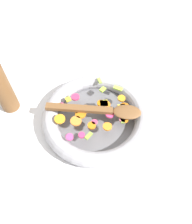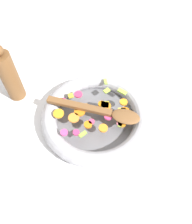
{
  "view_description": "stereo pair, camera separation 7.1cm",
  "coord_description": "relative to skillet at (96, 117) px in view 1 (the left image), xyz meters",
  "views": [
    {
      "loc": [
        0.39,
        -0.07,
        0.64
      ],
      "look_at": [
        0.0,
        0.0,
        0.05
      ],
      "focal_mm": 35.0,
      "sensor_mm": 36.0,
      "label": 1
    },
    {
      "loc": [
        0.4,
        -0.0,
        0.64
      ],
      "look_at": [
        0.0,
        0.0,
        0.05
      ],
      "focal_mm": 35.0,
      "sensor_mm": 36.0,
      "label": 2
    }
  ],
  "objects": [
    {
      "name": "ground_plane",
      "position": [
        0.0,
        0.0,
        -0.02
      ],
      "size": [
        4.0,
        4.0,
        0.0
      ],
      "primitive_type": "plane",
      "color": "silver"
    },
    {
      "name": "skillet",
      "position": [
        0.0,
        0.0,
        0.0
      ],
      "size": [
        0.36,
        0.36,
        0.05
      ],
      "color": "slate",
      "rests_on": "ground_plane"
    },
    {
      "name": "chopped_vegetables",
      "position": [
        0.0,
        -0.0,
        0.03
      ],
      "size": [
        0.24,
        0.27,
        0.01
      ],
      "color": "orange",
      "rests_on": "skillet"
    },
    {
      "name": "wooden_spoon",
      "position": [
        0.01,
        0.02,
        0.04
      ],
      "size": [
        0.12,
        0.31,
        0.01
      ],
      "color": "brown",
      "rests_on": "chopped_vegetables"
    },
    {
      "name": "pepper_mill",
      "position": [
        -0.11,
        -0.29,
        0.08
      ],
      "size": [
        0.06,
        0.06,
        0.23
      ],
      "color": "brown",
      "rests_on": "ground_plane"
    }
  ]
}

